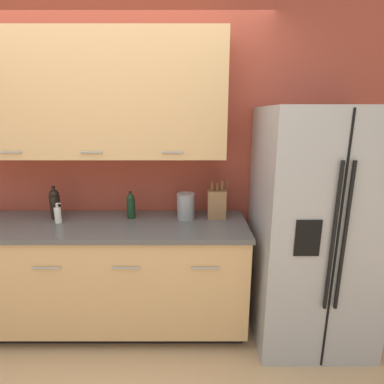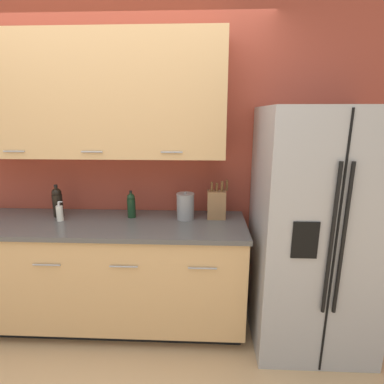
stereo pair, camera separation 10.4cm
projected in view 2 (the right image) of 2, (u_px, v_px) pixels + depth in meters
name	position (u px, v px, depth m)	size (l,w,h in m)	color
wall_back	(114.00, 147.00, 2.50)	(10.00, 0.39, 2.60)	#993D2D
counter_unit	(103.00, 273.00, 2.48)	(2.33, 0.64, 0.92)	black
refrigerator	(313.00, 231.00, 2.23)	(0.84, 0.79, 1.79)	#9E9EA0
knife_block	(217.00, 204.00, 2.41)	(0.16, 0.10, 0.32)	olive
wine_bottle	(57.00, 202.00, 2.46)	(0.08, 0.08, 0.27)	black
soap_dispenser	(60.00, 213.00, 2.37)	(0.06, 0.05, 0.16)	silver
oil_bottle	(131.00, 205.00, 2.44)	(0.07, 0.07, 0.22)	black
steel_canister	(185.00, 206.00, 2.41)	(0.14, 0.14, 0.23)	gray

